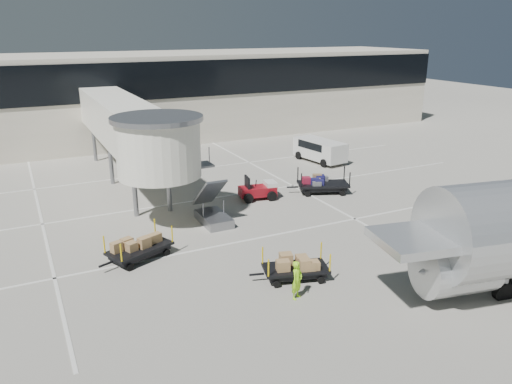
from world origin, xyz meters
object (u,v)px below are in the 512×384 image
(minivan, at_px, (319,149))
(suitcase_cart, at_px, (323,184))
(baggage_tug, at_px, (258,190))
(box_cart_near, at_px, (295,268))
(ground_worker, at_px, (297,280))
(box_cart_far, at_px, (140,249))

(minivan, bearing_deg, suitcase_cart, -129.74)
(baggage_tug, relative_size, minivan, 0.51)
(baggage_tug, distance_m, box_cart_near, 10.80)
(baggage_tug, xyz_separation_m, ground_worker, (-4.09, -11.65, 0.25))
(suitcase_cart, distance_m, box_cart_near, 12.20)
(baggage_tug, relative_size, box_cart_far, 0.68)
(baggage_tug, height_order, suitcase_cart, suitcase_cart)
(box_cart_near, distance_m, minivan, 20.40)
(box_cart_far, bearing_deg, ground_worker, -75.20)
(baggage_tug, bearing_deg, box_cart_far, -139.17)
(suitcase_cart, bearing_deg, baggage_tug, -168.31)
(box_cart_near, bearing_deg, suitcase_cart, 66.57)
(box_cart_far, distance_m, minivan, 20.93)
(baggage_tug, relative_size, box_cart_near, 0.72)
(box_cart_near, relative_size, box_cart_far, 0.95)
(suitcase_cart, distance_m, ground_worker, 13.75)
(suitcase_cart, xyz_separation_m, box_cart_far, (-13.18, -4.53, -0.05))
(box_cart_far, height_order, ground_worker, ground_worker)
(minivan, bearing_deg, box_cart_far, -155.09)
(suitcase_cart, bearing_deg, box_cart_far, -138.99)
(suitcase_cart, height_order, box_cart_far, suitcase_cart)
(baggage_tug, bearing_deg, ground_worker, -99.54)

